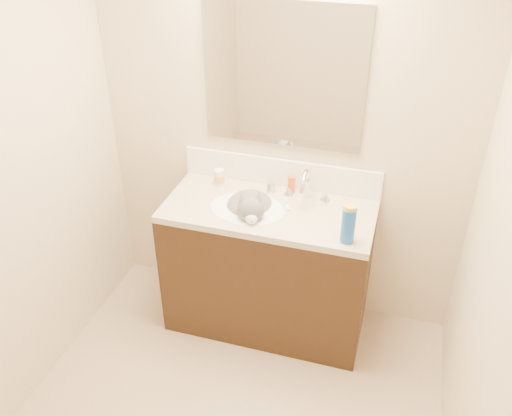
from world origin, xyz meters
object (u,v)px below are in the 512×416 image
Objects in this scene: cat at (250,211)px; amber_bottle at (291,184)px; faucet at (306,188)px; silver_jar at (271,187)px; spray_can at (348,225)px; basin at (247,218)px; vanity_cabinet at (268,270)px; pill_bottle at (219,177)px.

amber_bottle is at bearing 29.02° from cat.
silver_jar is (-0.22, 0.05, -0.06)m from faucet.
spray_can is (0.39, -0.40, 0.05)m from amber_bottle.
vanity_cabinet is at bearing 14.04° from basin.
faucet is 0.64× the size of cat.
amber_bottle is (0.19, 0.22, 0.08)m from cat.
cat is at bearing 162.74° from spray_can.
spray_can reaches higher than silver_jar.
basin is 0.64m from spray_can.
pill_bottle is (-0.25, 0.18, 0.08)m from cat.
pill_bottle is at bearing -177.44° from silver_jar.
spray_can reaches higher than pill_bottle.
amber_bottle is (-0.10, 0.07, -0.03)m from faucet.
silver_jar is (0.07, 0.19, 0.06)m from cat.
vanity_cabinet is 0.58m from faucet.
silver_jar is 0.64m from spray_can.
amber_bottle reaches higher than vanity_cabinet.
vanity_cabinet is at bearing -142.71° from faucet.
vanity_cabinet is 2.67× the size of basin.
spray_can reaches higher than cat.
silver_jar is at bearing 68.75° from basin.
cat is at bearing -35.93° from pill_bottle.
basin is 1.03× the size of cat.
vanity_cabinet is 0.51m from silver_jar.
faucet is at bearing 131.63° from spray_can.
cat is 2.22× the size of spray_can.
faucet reaches higher than spray_can.
faucet is (0.18, 0.14, 0.54)m from vanity_cabinet.
pill_bottle is (-0.36, 0.17, 0.50)m from vanity_cabinet.
basin is at bearing -142.48° from cat.
basin is 0.25m from silver_jar.
basin is at bearing 164.75° from spray_can.
vanity_cabinet is 11.30× the size of amber_bottle.
silver_jar is at bearing 2.56° from pill_bottle.
vanity_cabinet is at bearing -111.23° from amber_bottle.
faucet reaches higher than cat.
cat is 0.32m from pill_bottle.
basin is 0.34m from amber_bottle.
spray_can is (0.47, -0.19, 0.55)m from vanity_cabinet.
faucet is at bearing 29.12° from basin.
amber_bottle is at bearing 5.13° from pill_bottle.
faucet is 0.44m from spray_can.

